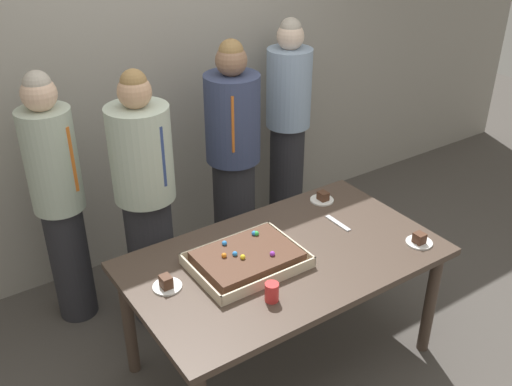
{
  "coord_description": "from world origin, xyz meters",
  "views": [
    {
      "loc": [
        -1.59,
        -2.08,
        2.6
      ],
      "look_at": [
        -0.09,
        0.15,
        1.11
      ],
      "focal_mm": 40.78,
      "sensor_mm": 36.0,
      "label": 1
    }
  ],
  "objects_px": {
    "plated_slice_far_left": "(419,240)",
    "person_green_shirt_behind": "(233,157)",
    "sheet_cake": "(247,259)",
    "drink_cup_nearest": "(272,292)",
    "plated_slice_near_right": "(167,284)",
    "party_table": "(284,268)",
    "cake_server_utensil": "(338,223)",
    "person_far_right_suit": "(288,126)",
    "person_striped_tie_right": "(59,198)",
    "plated_slice_near_left": "(322,198)",
    "person_serving_front": "(146,201)"
  },
  "relations": [
    {
      "from": "party_table",
      "to": "drink_cup_nearest",
      "type": "xyz_separation_m",
      "value": [
        -0.28,
        -0.27,
        0.13
      ]
    },
    {
      "from": "plated_slice_far_left",
      "to": "person_striped_tie_right",
      "type": "distance_m",
      "value": 2.14
    },
    {
      "from": "person_striped_tie_right",
      "to": "person_far_right_suit",
      "type": "bearing_deg",
      "value": 62.49
    },
    {
      "from": "party_table",
      "to": "person_serving_front",
      "type": "xyz_separation_m",
      "value": [
        -0.44,
        0.81,
        0.19
      ]
    },
    {
      "from": "sheet_cake",
      "to": "plated_slice_far_left",
      "type": "bearing_deg",
      "value": -22.05
    },
    {
      "from": "party_table",
      "to": "cake_server_utensil",
      "type": "xyz_separation_m",
      "value": [
        0.46,
        0.09,
        0.09
      ]
    },
    {
      "from": "cake_server_utensil",
      "to": "plated_slice_far_left",
      "type": "bearing_deg",
      "value": -60.1
    },
    {
      "from": "plated_slice_far_left",
      "to": "person_far_right_suit",
      "type": "xyz_separation_m",
      "value": [
        0.25,
        1.57,
        0.1
      ]
    },
    {
      "from": "plated_slice_near_right",
      "to": "party_table",
      "type": "bearing_deg",
      "value": -9.12
    },
    {
      "from": "plated_slice_far_left",
      "to": "drink_cup_nearest",
      "type": "bearing_deg",
      "value": 176.36
    },
    {
      "from": "cake_server_utensil",
      "to": "sheet_cake",
      "type": "bearing_deg",
      "value": -176.17
    },
    {
      "from": "party_table",
      "to": "cake_server_utensil",
      "type": "distance_m",
      "value": 0.48
    },
    {
      "from": "sheet_cake",
      "to": "cake_server_utensil",
      "type": "xyz_separation_m",
      "value": [
        0.68,
        0.05,
        -0.04
      ]
    },
    {
      "from": "plated_slice_near_right",
      "to": "person_serving_front",
      "type": "height_order",
      "value": "person_serving_front"
    },
    {
      "from": "sheet_cake",
      "to": "person_green_shirt_behind",
      "type": "relative_size",
      "value": 0.35
    },
    {
      "from": "sheet_cake",
      "to": "drink_cup_nearest",
      "type": "distance_m",
      "value": 0.32
    },
    {
      "from": "sheet_cake",
      "to": "person_serving_front",
      "type": "bearing_deg",
      "value": 106.4
    },
    {
      "from": "sheet_cake",
      "to": "plated_slice_far_left",
      "type": "height_order",
      "value": "sheet_cake"
    },
    {
      "from": "plated_slice_far_left",
      "to": "person_green_shirt_behind",
      "type": "relative_size",
      "value": 0.09
    },
    {
      "from": "party_table",
      "to": "drink_cup_nearest",
      "type": "relative_size",
      "value": 17.15
    },
    {
      "from": "plated_slice_near_left",
      "to": "cake_server_utensil",
      "type": "distance_m",
      "value": 0.28
    },
    {
      "from": "plated_slice_near_left",
      "to": "cake_server_utensil",
      "type": "bearing_deg",
      "value": -110.64
    },
    {
      "from": "plated_slice_near_left",
      "to": "drink_cup_nearest",
      "type": "height_order",
      "value": "drink_cup_nearest"
    },
    {
      "from": "cake_server_utensil",
      "to": "drink_cup_nearest",
      "type": "bearing_deg",
      "value": -154.29
    },
    {
      "from": "plated_slice_near_right",
      "to": "drink_cup_nearest",
      "type": "xyz_separation_m",
      "value": [
        0.38,
        -0.37,
        0.03
      ]
    },
    {
      "from": "plated_slice_near_left",
      "to": "person_striped_tie_right",
      "type": "xyz_separation_m",
      "value": [
        -1.43,
        0.76,
        0.09
      ]
    },
    {
      "from": "sheet_cake",
      "to": "plated_slice_near_right",
      "type": "relative_size",
      "value": 3.91
    },
    {
      "from": "person_green_shirt_behind",
      "to": "plated_slice_near_right",
      "type": "bearing_deg",
      "value": -18.22
    },
    {
      "from": "party_table",
      "to": "drink_cup_nearest",
      "type": "distance_m",
      "value": 0.41
    },
    {
      "from": "plated_slice_near_right",
      "to": "person_serving_front",
      "type": "bearing_deg",
      "value": 72.85
    },
    {
      "from": "sheet_cake",
      "to": "cake_server_utensil",
      "type": "height_order",
      "value": "sheet_cake"
    },
    {
      "from": "cake_server_utensil",
      "to": "person_green_shirt_behind",
      "type": "bearing_deg",
      "value": 98.68
    },
    {
      "from": "person_serving_front",
      "to": "person_green_shirt_behind",
      "type": "relative_size",
      "value": 1.0
    },
    {
      "from": "drink_cup_nearest",
      "to": "sheet_cake",
      "type": "bearing_deg",
      "value": 79.17
    },
    {
      "from": "party_table",
      "to": "person_far_right_suit",
      "type": "relative_size",
      "value": 1.01
    },
    {
      "from": "party_table",
      "to": "person_green_shirt_behind",
      "type": "bearing_deg",
      "value": 72.95
    },
    {
      "from": "sheet_cake",
      "to": "plated_slice_near_left",
      "type": "distance_m",
      "value": 0.84
    },
    {
      "from": "plated_slice_far_left",
      "to": "person_far_right_suit",
      "type": "bearing_deg",
      "value": 81.11
    },
    {
      "from": "cake_server_utensil",
      "to": "person_green_shirt_behind",
      "type": "xyz_separation_m",
      "value": [
        -0.14,
        0.94,
        0.1
      ]
    },
    {
      "from": "drink_cup_nearest",
      "to": "person_striped_tie_right",
      "type": "distance_m",
      "value": 1.51
    },
    {
      "from": "party_table",
      "to": "plated_slice_near_left",
      "type": "bearing_deg",
      "value": 32.12
    },
    {
      "from": "plated_slice_near_left",
      "to": "person_serving_front",
      "type": "relative_size",
      "value": 0.09
    },
    {
      "from": "party_table",
      "to": "person_striped_tie_right",
      "type": "height_order",
      "value": "person_striped_tie_right"
    },
    {
      "from": "plated_slice_far_left",
      "to": "person_green_shirt_behind",
      "type": "bearing_deg",
      "value": 105.76
    },
    {
      "from": "person_green_shirt_behind",
      "to": "plated_slice_near_left",
      "type": "bearing_deg",
      "value": 48.14
    },
    {
      "from": "plated_slice_far_left",
      "to": "person_far_right_suit",
      "type": "distance_m",
      "value": 1.59
    },
    {
      "from": "plated_slice_near_left",
      "to": "plated_slice_far_left",
      "type": "height_order",
      "value": "plated_slice_far_left"
    },
    {
      "from": "plated_slice_near_left",
      "to": "party_table",
      "type": "bearing_deg",
      "value": -147.88
    },
    {
      "from": "drink_cup_nearest",
      "to": "person_green_shirt_behind",
      "type": "distance_m",
      "value": 1.43
    },
    {
      "from": "plated_slice_near_right",
      "to": "person_green_shirt_behind",
      "type": "relative_size",
      "value": 0.09
    }
  ]
}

